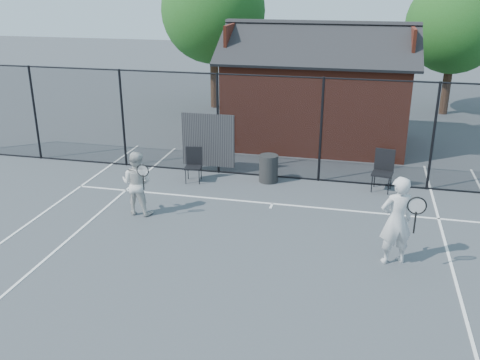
% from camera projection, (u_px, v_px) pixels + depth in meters
% --- Properties ---
extents(ground, '(80.00, 80.00, 0.00)m').
position_uv_depth(ground, '(248.00, 259.00, 11.16)').
color(ground, '#484C52').
rests_on(ground, ground).
extents(court_lines, '(11.02, 18.00, 0.01)m').
position_uv_depth(court_lines, '(233.00, 293.00, 9.95)').
color(court_lines, white).
rests_on(court_lines, ground).
extents(fence, '(22.04, 3.00, 3.00)m').
position_uv_depth(fence, '(275.00, 130.00, 15.27)').
color(fence, black).
rests_on(fence, ground).
extents(clubhouse, '(6.50, 4.36, 4.19)m').
position_uv_depth(clubhouse, '(317.00, 97.00, 18.69)').
color(clubhouse, maroon).
rests_on(clubhouse, ground).
extents(tree_left, '(4.48, 4.48, 6.44)m').
position_uv_depth(tree_left, '(213.00, 11.00, 22.94)').
color(tree_left, '#2F2113').
rests_on(tree_left, ground).
extents(tree_right, '(3.97, 3.97, 5.70)m').
position_uv_depth(tree_right, '(455.00, 25.00, 21.89)').
color(tree_right, '#2F2113').
rests_on(tree_right, ground).
extents(player_front, '(0.90, 0.73, 1.88)m').
position_uv_depth(player_front, '(396.00, 220.00, 10.71)').
color(player_front, silver).
rests_on(player_front, ground).
extents(player_back, '(0.89, 0.66, 1.60)m').
position_uv_depth(player_back, '(137.00, 183.00, 13.07)').
color(player_back, silver).
rests_on(player_back, ground).
extents(chair_left, '(0.53, 0.54, 0.97)m').
position_uv_depth(chair_left, '(193.00, 166.00, 15.26)').
color(chair_left, black).
rests_on(chair_left, ground).
extents(chair_right, '(0.62, 0.64, 1.11)m').
position_uv_depth(chair_right, '(382.00, 172.00, 14.57)').
color(chair_right, black).
rests_on(chair_right, ground).
extents(waste_bin, '(0.63, 0.63, 0.79)m').
position_uv_depth(waste_bin, '(269.00, 168.00, 15.30)').
color(waste_bin, '#242424').
rests_on(waste_bin, ground).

